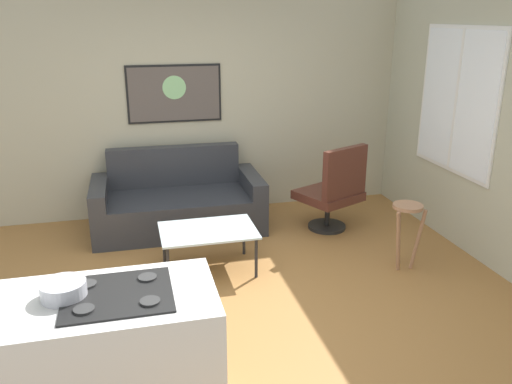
{
  "coord_description": "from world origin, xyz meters",
  "views": [
    {
      "loc": [
        -0.78,
        -3.94,
        2.39
      ],
      "look_at": [
        0.42,
        0.9,
        0.7
      ],
      "focal_mm": 36.91,
      "sensor_mm": 36.0,
      "label": 1
    }
  ],
  "objects_px": {
    "couch": "(178,204)",
    "coffee_table": "(208,233)",
    "bar_stool": "(407,221)",
    "mixing_bowl": "(63,290)",
    "armchair": "(334,191)",
    "wall_painting": "(174,94)"
  },
  "relations": [
    {
      "from": "couch",
      "to": "coffee_table",
      "type": "height_order",
      "value": "couch"
    },
    {
      "from": "bar_stool",
      "to": "couch",
      "type": "bearing_deg",
      "value": 142.27
    },
    {
      "from": "couch",
      "to": "bar_stool",
      "type": "bearing_deg",
      "value": -37.73
    },
    {
      "from": "couch",
      "to": "mixing_bowl",
      "type": "relative_size",
      "value": 7.72
    },
    {
      "from": "armchair",
      "to": "mixing_bowl",
      "type": "bearing_deg",
      "value": -135.99
    },
    {
      "from": "coffee_table",
      "to": "armchair",
      "type": "relative_size",
      "value": 0.9
    },
    {
      "from": "coffee_table",
      "to": "mixing_bowl",
      "type": "relative_size",
      "value": 3.67
    },
    {
      "from": "coffee_table",
      "to": "wall_painting",
      "type": "distance_m",
      "value": 2.01
    },
    {
      "from": "armchair",
      "to": "wall_painting",
      "type": "xyz_separation_m",
      "value": [
        -1.66,
        1.04,
        1.01
      ]
    },
    {
      "from": "mixing_bowl",
      "to": "wall_painting",
      "type": "xyz_separation_m",
      "value": [
        0.98,
        3.58,
        0.54
      ]
    },
    {
      "from": "couch",
      "to": "bar_stool",
      "type": "height_order",
      "value": "couch"
    },
    {
      "from": "couch",
      "to": "wall_painting",
      "type": "height_order",
      "value": "wall_painting"
    },
    {
      "from": "coffee_table",
      "to": "mixing_bowl",
      "type": "distance_m",
      "value": 2.26
    },
    {
      "from": "armchair",
      "to": "bar_stool",
      "type": "xyz_separation_m",
      "value": [
        0.32,
        -1.06,
        0.01
      ]
    },
    {
      "from": "wall_painting",
      "to": "armchair",
      "type": "bearing_deg",
      "value": -32.03
    },
    {
      "from": "armchair",
      "to": "mixing_bowl",
      "type": "xyz_separation_m",
      "value": [
        -2.64,
        -2.55,
        0.46
      ]
    },
    {
      "from": "coffee_table",
      "to": "mixing_bowl",
      "type": "height_order",
      "value": "mixing_bowl"
    },
    {
      "from": "bar_stool",
      "to": "mixing_bowl",
      "type": "distance_m",
      "value": 3.34
    },
    {
      "from": "couch",
      "to": "bar_stool",
      "type": "relative_size",
      "value": 2.91
    },
    {
      "from": "couch",
      "to": "mixing_bowl",
      "type": "xyz_separation_m",
      "value": [
        -0.91,
        -3.07,
        0.66
      ]
    },
    {
      "from": "armchair",
      "to": "bar_stool",
      "type": "relative_size",
      "value": 1.53
    },
    {
      "from": "coffee_table",
      "to": "bar_stool",
      "type": "relative_size",
      "value": 1.38
    }
  ]
}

